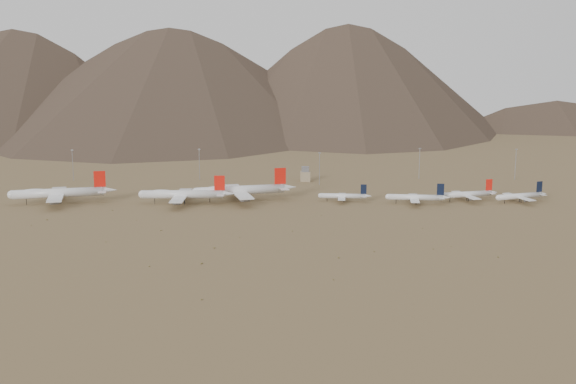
{
  "coord_description": "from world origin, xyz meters",
  "views": [
    {
      "loc": [
        20.53,
        -459.32,
        98.78
      ],
      "look_at": [
        16.65,
        30.0,
        7.8
      ],
      "focal_mm": 45.0,
      "sensor_mm": 36.0,
      "label": 1
    }
  ],
  "objects_px": {
    "widebody_west": "(59,193)",
    "control_tower": "(305,175)",
    "narrowbody_a": "(344,196)",
    "widebody_east": "(241,190)",
    "widebody_centre": "(183,194)",
    "narrowbody_b": "(417,197)"
  },
  "relations": [
    {
      "from": "narrowbody_a",
      "to": "control_tower",
      "type": "bearing_deg",
      "value": 111.99
    },
    {
      "from": "widebody_east",
      "to": "narrowbody_b",
      "type": "relative_size",
      "value": 1.65
    },
    {
      "from": "widebody_centre",
      "to": "widebody_east",
      "type": "distance_m",
      "value": 40.63
    },
    {
      "from": "widebody_west",
      "to": "widebody_east",
      "type": "relative_size",
      "value": 0.98
    },
    {
      "from": "narrowbody_b",
      "to": "widebody_centre",
      "type": "bearing_deg",
      "value": -173.72
    },
    {
      "from": "narrowbody_b",
      "to": "widebody_east",
      "type": "bearing_deg",
      "value": -178.97
    },
    {
      "from": "widebody_centre",
      "to": "control_tower",
      "type": "distance_m",
      "value": 126.67
    },
    {
      "from": "widebody_centre",
      "to": "widebody_east",
      "type": "bearing_deg",
      "value": 15.72
    },
    {
      "from": "widebody_east",
      "to": "narrowbody_a",
      "type": "xyz_separation_m",
      "value": [
        72.3,
        -2.38,
        -3.65
      ]
    },
    {
      "from": "control_tower",
      "to": "narrowbody_b",
      "type": "bearing_deg",
      "value": -51.04
    },
    {
      "from": "widebody_east",
      "to": "control_tower",
      "type": "distance_m",
      "value": 94.42
    },
    {
      "from": "widebody_centre",
      "to": "narrowbody_a",
      "type": "distance_m",
      "value": 111.71
    },
    {
      "from": "widebody_centre",
      "to": "narrowbody_b",
      "type": "relative_size",
      "value": 1.5
    },
    {
      "from": "widebody_west",
      "to": "widebody_centre",
      "type": "relative_size",
      "value": 1.07
    },
    {
      "from": "narrowbody_b",
      "to": "control_tower",
      "type": "height_order",
      "value": "narrowbody_b"
    },
    {
      "from": "widebody_west",
      "to": "control_tower",
      "type": "distance_m",
      "value": 194.67
    },
    {
      "from": "narrowbody_b",
      "to": "widebody_west",
      "type": "bearing_deg",
      "value": -174.05
    },
    {
      "from": "widebody_west",
      "to": "narrowbody_b",
      "type": "xyz_separation_m",
      "value": [
        246.51,
        -0.6,
        -2.71
      ]
    },
    {
      "from": "widebody_centre",
      "to": "widebody_east",
      "type": "relative_size",
      "value": 0.91
    },
    {
      "from": "widebody_west",
      "to": "control_tower",
      "type": "xyz_separation_m",
      "value": [
        171.36,
        92.34,
        -2.14
      ]
    },
    {
      "from": "widebody_west",
      "to": "control_tower",
      "type": "bearing_deg",
      "value": 14.22
    },
    {
      "from": "widebody_west",
      "to": "widebody_east",
      "type": "xyz_separation_m",
      "value": [
        124.92,
        10.16,
        0.22
      ]
    }
  ]
}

